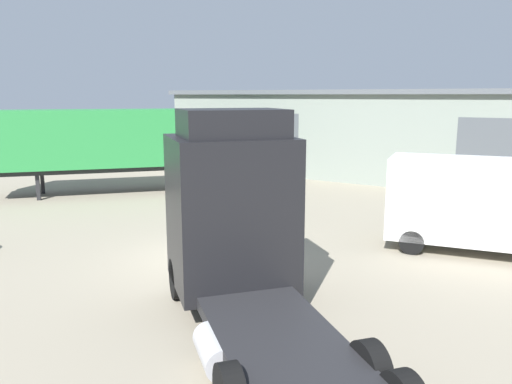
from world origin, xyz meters
TOP-DOWN VIEW (x-y plane):
  - ground_plane at (0.00, 0.00)m, footprint 60.00×60.00m
  - warehouse_building at (0.00, 17.78)m, footprint 26.56×8.08m
  - tractor_unit_black at (2.76, -2.36)m, footprint 6.73×6.29m
  - container_trailer_green at (-9.53, 5.74)m, footprint 9.32×9.99m
  - delivery_van_white at (6.66, 4.84)m, footprint 5.53×2.87m

SIDE VIEW (x-z plane):
  - ground_plane at x=0.00m, z-range 0.00..0.00m
  - delivery_van_white at x=6.66m, z-range 0.11..2.89m
  - tractor_unit_black at x=2.76m, z-range -0.14..4.17m
  - warehouse_building at x=0.00m, z-range 0.01..4.90m
  - container_trailer_green at x=-9.53m, z-range 0.56..4.50m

